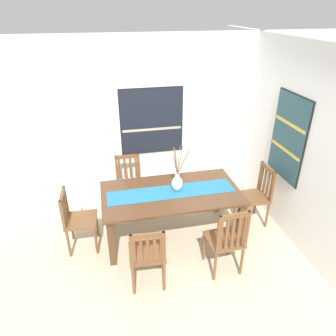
# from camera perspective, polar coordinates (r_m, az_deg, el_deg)

# --- Properties ---
(ground_plane) EXTENTS (6.40, 6.40, 0.03)m
(ground_plane) POSITION_cam_1_polar(r_m,az_deg,el_deg) (4.33, 0.66, -17.25)
(ground_plane) COLOR beige
(wall_back) EXTENTS (6.40, 0.12, 2.70)m
(wall_back) POSITION_cam_1_polar(r_m,az_deg,el_deg) (5.18, -3.93, 8.57)
(wall_back) COLOR white
(wall_back) RESTS_ON ground_plane
(wall_side) EXTENTS (0.12, 6.40, 2.70)m
(wall_side) POSITION_cam_1_polar(r_m,az_deg,el_deg) (4.28, 25.83, 1.45)
(wall_side) COLOR white
(wall_side) RESTS_ON ground_plane
(dining_table) EXTENTS (1.93, 1.02, 0.74)m
(dining_table) POSITION_cam_1_polar(r_m,az_deg,el_deg) (4.39, 0.57, -5.46)
(dining_table) COLOR #51331E
(dining_table) RESTS_ON ground_plane
(table_runner) EXTENTS (1.77, 0.36, 0.01)m
(table_runner) POSITION_cam_1_polar(r_m,az_deg,el_deg) (4.33, 0.57, -4.39)
(table_runner) COLOR #236B93
(table_runner) RESTS_ON dining_table
(centerpiece_vase) EXTENTS (0.21, 0.26, 0.66)m
(centerpiece_vase) POSITION_cam_1_polar(r_m,az_deg,el_deg) (4.30, 1.70, -2.65)
(centerpiece_vase) COLOR silver
(centerpiece_vase) RESTS_ON dining_table
(chair_0) EXTENTS (0.44, 0.44, 0.98)m
(chair_0) POSITION_cam_1_polar(r_m,az_deg,el_deg) (3.95, 10.75, -12.77)
(chair_0) COLOR brown
(chair_0) RESTS_ON ground_plane
(chair_1) EXTENTS (0.43, 0.43, 0.95)m
(chair_1) POSITION_cam_1_polar(r_m,az_deg,el_deg) (4.92, 15.99, -4.72)
(chair_1) COLOR brown
(chair_1) RESTS_ON ground_plane
(chair_2) EXTENTS (0.42, 0.42, 0.91)m
(chair_2) POSITION_cam_1_polar(r_m,az_deg,el_deg) (5.11, -7.15, -2.58)
(chair_2) COLOR brown
(chair_2) RESTS_ON ground_plane
(chair_3) EXTENTS (0.45, 0.45, 0.89)m
(chair_3) POSITION_cam_1_polar(r_m,az_deg,el_deg) (3.75, -3.85, -15.50)
(chair_3) COLOR brown
(chair_3) RESTS_ON ground_plane
(chair_4) EXTENTS (0.44, 0.44, 0.90)m
(chair_4) POSITION_cam_1_polar(r_m,az_deg,el_deg) (4.44, -16.39, -9.01)
(chair_4) COLOR brown
(chair_4) RESTS_ON ground_plane
(painting_on_back_wall) EXTENTS (1.03, 0.05, 1.10)m
(painting_on_back_wall) POSITION_cam_1_polar(r_m,az_deg,el_deg) (5.12, -3.02, 8.58)
(painting_on_back_wall) COLOR black
(painting_on_side_wall) EXTENTS (0.05, 0.77, 1.22)m
(painting_on_side_wall) POSITION_cam_1_polar(r_m,az_deg,el_deg) (4.64, 21.31, 5.26)
(painting_on_side_wall) COLOR black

